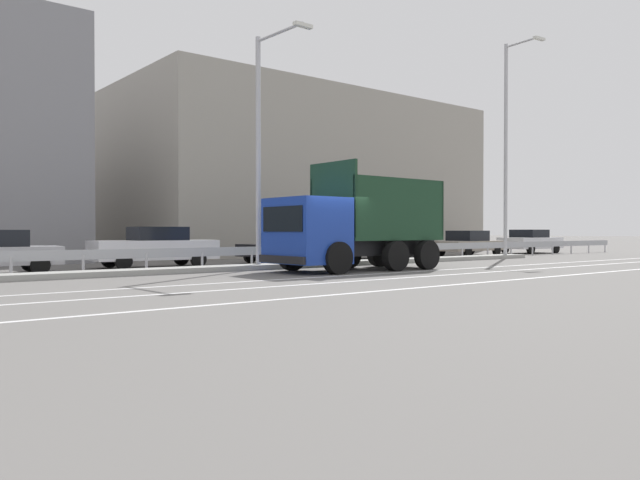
# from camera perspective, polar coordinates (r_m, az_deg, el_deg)

# --- Properties ---
(ground_plane) EXTENTS (320.00, 320.00, 0.00)m
(ground_plane) POSITION_cam_1_polar(r_m,az_deg,el_deg) (20.50, 0.25, -3.03)
(ground_plane) COLOR #605E5B
(lane_strip_0) EXTENTS (55.60, 0.16, 0.01)m
(lane_strip_0) POSITION_cam_1_polar(r_m,az_deg,el_deg) (20.71, 6.86, -2.98)
(lane_strip_0) COLOR silver
(lane_strip_0) RESTS_ON ground_plane
(lane_strip_1) EXTENTS (55.60, 0.16, 0.01)m
(lane_strip_1) POSITION_cam_1_polar(r_m,az_deg,el_deg) (19.52, 10.56, -3.22)
(lane_strip_1) COLOR silver
(lane_strip_1) RESTS_ON ground_plane
(lane_strip_2) EXTENTS (55.60, 0.16, 0.01)m
(lane_strip_2) POSITION_cam_1_polar(r_m,az_deg,el_deg) (18.04, 16.47, -3.57)
(lane_strip_2) COLOR silver
(lane_strip_2) RESTS_ON ground_plane
(median_island) EXTENTS (30.58, 1.10, 0.18)m
(median_island) POSITION_cam_1_polar(r_m,az_deg,el_deg) (22.83, -4.37, -2.41)
(median_island) COLOR gray
(median_island) RESTS_ON ground_plane
(median_guardrail) EXTENTS (55.60, 0.09, 0.78)m
(median_guardrail) POSITION_cam_1_polar(r_m,az_deg,el_deg) (23.97, -6.26, -1.11)
(median_guardrail) COLOR #9EA0A5
(median_guardrail) RESTS_ON ground_plane
(dump_truck) EXTENTS (6.60, 2.79, 3.73)m
(dump_truck) POSITION_cam_1_polar(r_m,az_deg,el_deg) (21.42, 1.87, 0.63)
(dump_truck) COLOR #19389E
(dump_truck) RESTS_ON ground_plane
(median_road_sign) EXTENTS (0.77, 0.16, 2.35)m
(median_road_sign) POSITION_cam_1_polar(r_m,az_deg,el_deg) (25.24, 3.04, 0.54)
(median_road_sign) COLOR white
(median_road_sign) RESTS_ON ground_plane
(street_lamp_1) EXTENTS (0.70, 2.77, 8.32)m
(street_lamp_1) POSITION_cam_1_polar(r_m,az_deg,el_deg) (22.51, -5.32, 9.31)
(street_lamp_1) COLOR #ADADB2
(street_lamp_1) RESTS_ON ground_plane
(street_lamp_2) EXTENTS (0.72, 2.19, 10.82)m
(street_lamp_2) POSITION_cam_1_polar(r_m,az_deg,el_deg) (33.16, 16.80, 8.63)
(street_lamp_2) COLOR #ADADB2
(street_lamp_2) RESTS_ON ground_plane
(parked_car_3) EXTENTS (4.71, 2.00, 1.54)m
(parked_car_3) POSITION_cam_1_polar(r_m,az_deg,el_deg) (24.39, -14.85, -0.62)
(parked_car_3) COLOR silver
(parked_car_3) RESTS_ON ground_plane
(parked_car_4) EXTENTS (4.07, 2.12, 1.30)m
(parked_car_4) POSITION_cam_1_polar(r_m,az_deg,el_deg) (27.16, -3.14, -0.68)
(parked_car_4) COLOR black
(parked_car_4) RESTS_ON ground_plane
(parked_car_5) EXTENTS (4.13, 1.89, 1.39)m
(parked_car_5) POSITION_cam_1_polar(r_m,az_deg,el_deg) (31.35, 5.56, -0.39)
(parked_car_5) COLOR navy
(parked_car_5) RESTS_ON ground_plane
(parked_car_6) EXTENTS (4.85, 2.19, 1.41)m
(parked_car_6) POSITION_cam_1_polar(r_m,az_deg,el_deg) (35.72, 13.44, -0.28)
(parked_car_6) COLOR gray
(parked_car_6) RESTS_ON ground_plane
(parked_car_7) EXTENTS (4.26, 2.14, 1.47)m
(parked_car_7) POSITION_cam_1_polar(r_m,az_deg,el_deg) (40.97, 18.66, -0.11)
(parked_car_7) COLOR silver
(parked_car_7) RESTS_ON ground_plane
(background_building_1) EXTENTS (22.77, 15.79, 9.65)m
(background_building_1) POSITION_cam_1_polar(r_m,az_deg,el_deg) (42.08, -3.53, 5.51)
(background_building_1) COLOR gray
(background_building_1) RESTS_ON ground_plane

